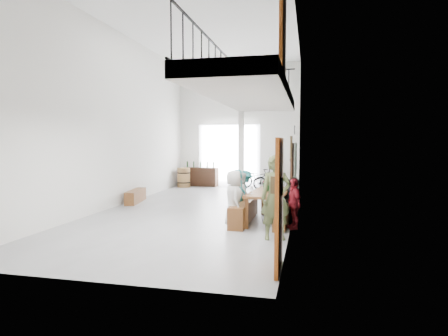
% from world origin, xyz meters
% --- Properties ---
extents(floor, '(12.00, 12.00, 0.00)m').
position_xyz_m(floor, '(0.00, 0.00, 0.00)').
color(floor, slate).
rests_on(floor, ground).
extents(room_walls, '(12.00, 12.00, 12.00)m').
position_xyz_m(room_walls, '(0.00, 0.00, 3.55)').
color(room_walls, silver).
rests_on(room_walls, ground).
extents(gateway_portal, '(2.80, 0.08, 2.80)m').
position_xyz_m(gateway_portal, '(-0.40, 5.94, 1.40)').
color(gateway_portal, white).
rests_on(gateway_portal, ground).
extents(right_wall_decor, '(0.07, 8.28, 5.07)m').
position_xyz_m(right_wall_decor, '(2.70, -1.87, 1.74)').
color(right_wall_decor, '#A14513').
rests_on(right_wall_decor, ground).
extents(balcony, '(1.52, 5.62, 4.00)m').
position_xyz_m(balcony, '(1.98, -3.13, 2.96)').
color(balcony, silver).
rests_on(balcony, ground).
extents(tasting_table, '(1.05, 2.20, 0.79)m').
position_xyz_m(tasting_table, '(2.20, -1.35, 0.71)').
color(tasting_table, brown).
rests_on(tasting_table, ground).
extents(bench_inner, '(0.40, 2.30, 0.53)m').
position_xyz_m(bench_inner, '(1.55, -1.40, 0.26)').
color(bench_inner, brown).
rests_on(bench_inner, ground).
extents(bench_wall, '(0.41, 2.16, 0.49)m').
position_xyz_m(bench_wall, '(2.57, -1.40, 0.25)').
color(bench_wall, brown).
rests_on(bench_wall, ground).
extents(tableware, '(0.58, 1.38, 0.35)m').
position_xyz_m(tableware, '(2.16, -1.57, 0.94)').
color(tableware, black).
rests_on(tableware, tasting_table).
extents(side_bench, '(0.58, 1.53, 0.42)m').
position_xyz_m(side_bench, '(-2.50, 0.72, 0.21)').
color(side_bench, brown).
rests_on(side_bench, ground).
extents(oak_barrel, '(0.59, 0.59, 0.86)m').
position_xyz_m(oak_barrel, '(-2.29, 5.08, 0.43)').
color(oak_barrel, '#9B6E3D').
rests_on(oak_barrel, ground).
extents(serving_counter, '(1.64, 0.59, 0.85)m').
position_xyz_m(serving_counter, '(-1.68, 5.65, 0.42)').
color(serving_counter, '#382113').
rests_on(serving_counter, ground).
extents(counter_bottles, '(1.35, 0.23, 0.28)m').
position_xyz_m(counter_bottles, '(-1.68, 5.65, 0.99)').
color(counter_bottles, black).
rests_on(counter_bottles, serving_counter).
extents(guest_left_a, '(0.64, 0.78, 1.36)m').
position_xyz_m(guest_left_a, '(1.42, -2.11, 0.68)').
color(guest_left_a, beige).
rests_on(guest_left_a, ground).
extents(guest_left_b, '(0.36, 0.51, 1.33)m').
position_xyz_m(guest_left_b, '(1.42, -1.43, 0.66)').
color(guest_left_b, teal).
rests_on(guest_left_b, ground).
extents(guest_left_c, '(0.65, 0.72, 1.23)m').
position_xyz_m(guest_left_c, '(1.41, -0.93, 0.61)').
color(guest_left_c, beige).
rests_on(guest_left_c, ground).
extents(guest_left_d, '(0.62, 0.87, 1.23)m').
position_xyz_m(guest_left_d, '(1.42, -0.43, 0.61)').
color(guest_left_d, teal).
rests_on(guest_left_d, ground).
extents(guest_right_a, '(0.53, 0.75, 1.19)m').
position_xyz_m(guest_right_a, '(2.82, -1.96, 0.59)').
color(guest_right_a, maroon).
rests_on(guest_right_a, ground).
extents(guest_right_b, '(0.69, 1.09, 1.12)m').
position_xyz_m(guest_right_b, '(2.74, -1.31, 0.56)').
color(guest_right_b, black).
rests_on(guest_right_b, ground).
extents(guest_right_c, '(0.40, 0.56, 1.08)m').
position_xyz_m(guest_right_c, '(2.77, -0.60, 0.54)').
color(guest_right_c, beige).
rests_on(guest_right_c, ground).
extents(host_standing, '(0.72, 0.56, 1.75)m').
position_xyz_m(host_standing, '(2.49, -3.01, 0.88)').
color(host_standing, '#484F2C').
rests_on(host_standing, ground).
extents(potted_plant, '(0.51, 0.48, 0.46)m').
position_xyz_m(potted_plant, '(2.45, 0.73, 0.23)').
color(potted_plant, '#1C4C1A').
rests_on(potted_plant, ground).
extents(bicycle_near, '(1.82, 0.90, 0.91)m').
position_xyz_m(bicycle_near, '(1.02, 5.52, 0.46)').
color(bicycle_near, black).
rests_on(bicycle_near, ground).
extents(bicycle_far, '(1.53, 0.77, 0.89)m').
position_xyz_m(bicycle_far, '(1.60, 4.93, 0.44)').
color(bicycle_far, black).
rests_on(bicycle_far, ground).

